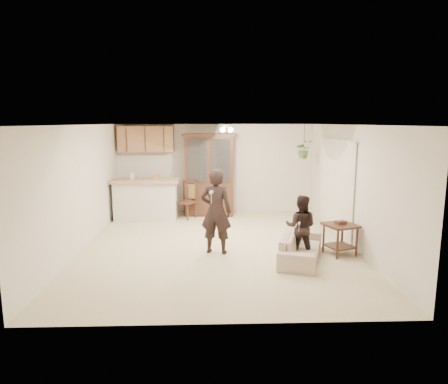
{
  "coord_description": "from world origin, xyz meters",
  "views": [
    {
      "loc": [
        -0.14,
        -7.99,
        2.55
      ],
      "look_at": [
        0.14,
        0.4,
        1.08
      ],
      "focal_mm": 32.0,
      "sensor_mm": 36.0,
      "label": 1
    }
  ],
  "objects_px": {
    "child": "(301,223)",
    "china_hutch": "(209,175)",
    "chair_bar": "(160,206)",
    "chair_hutch_left": "(186,208)",
    "chair_hutch_right": "(211,205)",
    "adult": "(216,208)",
    "side_table": "(340,239)",
    "sofa": "(301,240)"
  },
  "relations": [
    {
      "from": "chair_hutch_left",
      "to": "chair_hutch_right",
      "type": "relative_size",
      "value": 1.06
    },
    {
      "from": "chair_bar",
      "to": "sofa",
      "type": "bearing_deg",
      "value": -49.85
    },
    {
      "from": "adult",
      "to": "side_table",
      "type": "height_order",
      "value": "adult"
    },
    {
      "from": "child",
      "to": "china_hutch",
      "type": "bearing_deg",
      "value": -45.17
    },
    {
      "from": "adult",
      "to": "sofa",
      "type": "bearing_deg",
      "value": 178.09
    },
    {
      "from": "side_table",
      "to": "sofa",
      "type": "bearing_deg",
      "value": -163.68
    },
    {
      "from": "adult",
      "to": "chair_hutch_right",
      "type": "distance_m",
      "value": 3.46
    },
    {
      "from": "adult",
      "to": "child",
      "type": "height_order",
      "value": "adult"
    },
    {
      "from": "chair_hutch_right",
      "to": "china_hutch",
      "type": "bearing_deg",
      "value": 65.92
    },
    {
      "from": "side_table",
      "to": "chair_hutch_left",
      "type": "bearing_deg",
      "value": 135.84
    },
    {
      "from": "child",
      "to": "side_table",
      "type": "distance_m",
      "value": 0.91
    },
    {
      "from": "chair_hutch_right",
      "to": "child",
      "type": "bearing_deg",
      "value": 113.69
    },
    {
      "from": "china_hutch",
      "to": "side_table",
      "type": "bearing_deg",
      "value": -49.79
    },
    {
      "from": "china_hutch",
      "to": "chair_bar",
      "type": "xyz_separation_m",
      "value": [
        -1.36,
        -0.12,
        -0.83
      ]
    },
    {
      "from": "child",
      "to": "china_hutch",
      "type": "height_order",
      "value": "china_hutch"
    },
    {
      "from": "chair_hutch_left",
      "to": "sofa",
      "type": "bearing_deg",
      "value": -22.19
    },
    {
      "from": "side_table",
      "to": "chair_hutch_right",
      "type": "relative_size",
      "value": 0.75
    },
    {
      "from": "child",
      "to": "side_table",
      "type": "relative_size",
      "value": 1.91
    },
    {
      "from": "sofa",
      "to": "chair_hutch_right",
      "type": "bearing_deg",
      "value": 42.25
    },
    {
      "from": "child",
      "to": "china_hutch",
      "type": "relative_size",
      "value": 0.6
    },
    {
      "from": "chair_bar",
      "to": "chair_hutch_right",
      "type": "bearing_deg",
      "value": 8.72
    },
    {
      "from": "chair_hutch_right",
      "to": "side_table",
      "type": "bearing_deg",
      "value": 124.38
    },
    {
      "from": "chair_hutch_left",
      "to": "side_table",
      "type": "bearing_deg",
      "value": -11.69
    },
    {
      "from": "child",
      "to": "chair_bar",
      "type": "bearing_deg",
      "value": -29.33
    },
    {
      "from": "child",
      "to": "chair_hutch_right",
      "type": "distance_m",
      "value": 4.13
    },
    {
      "from": "sofa",
      "to": "side_table",
      "type": "relative_size",
      "value": 2.65
    },
    {
      "from": "china_hutch",
      "to": "child",
      "type": "bearing_deg",
      "value": -60.56
    },
    {
      "from": "china_hutch",
      "to": "chair_hutch_left",
      "type": "distance_m",
      "value": 1.12
    },
    {
      "from": "sofa",
      "to": "chair_bar",
      "type": "distance_m",
      "value": 4.74
    },
    {
      "from": "chair_hutch_left",
      "to": "adult",
      "type": "bearing_deg",
      "value": -42.73
    },
    {
      "from": "adult",
      "to": "chair_bar",
      "type": "relative_size",
      "value": 1.78
    },
    {
      "from": "adult",
      "to": "chair_hutch_left",
      "type": "relative_size",
      "value": 1.79
    },
    {
      "from": "chair_hutch_left",
      "to": "child",
      "type": "bearing_deg",
      "value": -21.51
    },
    {
      "from": "child",
      "to": "side_table",
      "type": "xyz_separation_m",
      "value": [
        0.81,
        0.16,
        -0.36
      ]
    },
    {
      "from": "chair_hutch_right",
      "to": "chair_bar",
      "type": "bearing_deg",
      "value": 8.68
    },
    {
      "from": "sofa",
      "to": "china_hutch",
      "type": "bearing_deg",
      "value": 43.43
    },
    {
      "from": "side_table",
      "to": "child",
      "type": "bearing_deg",
      "value": -168.64
    },
    {
      "from": "adult",
      "to": "side_table",
      "type": "xyz_separation_m",
      "value": [
        2.41,
        -0.19,
        -0.58
      ]
    },
    {
      "from": "chair_bar",
      "to": "adult",
      "type": "bearing_deg",
      "value": -65.27
    },
    {
      "from": "child",
      "to": "sofa",
      "type": "bearing_deg",
      "value": 106.46
    },
    {
      "from": "chair_bar",
      "to": "side_table",
      "type": "bearing_deg",
      "value": -41.17
    },
    {
      "from": "side_table",
      "to": "chair_hutch_left",
      "type": "xyz_separation_m",
      "value": [
        -3.18,
        3.09,
        -0.03
      ]
    }
  ]
}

